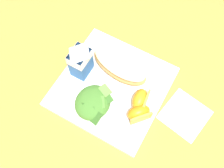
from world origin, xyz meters
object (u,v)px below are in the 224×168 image
object	(u,v)px
orange_wedge_front	(139,113)
orange_wedge_middle	(140,100)
cheesy_pizza_bread	(120,65)
paper_napkin	(185,115)
green_salad_pile	(93,102)
white_plate	(112,87)
milk_carton	(81,59)

from	to	relation	value
orange_wedge_front	orange_wedge_middle	size ratio (longest dim) A/B	1.07
cheesy_pizza_bread	orange_wedge_front	world-z (taller)	orange_wedge_front
paper_napkin	green_salad_pile	bearing A→B (deg)	114.43
orange_wedge_front	paper_napkin	distance (m)	0.13
white_plate	green_salad_pile	world-z (taller)	green_salad_pile
cheesy_pizza_bread	milk_carton	distance (m)	0.11
cheesy_pizza_bread	white_plate	bearing A→B (deg)	-171.92
orange_wedge_front	orange_wedge_middle	world-z (taller)	same
orange_wedge_front	orange_wedge_middle	xyz separation A→B (m)	(0.03, 0.01, 0.00)
milk_carton	paper_napkin	xyz separation A→B (m)	(0.03, -0.30, -0.07)
milk_carton	orange_wedge_middle	size ratio (longest dim) A/B	1.71
cheesy_pizza_bread	green_salad_pile	xyz separation A→B (m)	(-0.13, 0.01, 0.00)
cheesy_pizza_bread	green_salad_pile	distance (m)	0.13
orange_wedge_middle	milk_carton	bearing A→B (deg)	87.38
green_salad_pile	orange_wedge_front	xyz separation A→B (m)	(0.03, -0.12, -0.00)
orange_wedge_front	paper_napkin	world-z (taller)	orange_wedge_front
milk_carton	green_salad_pile	bearing A→B (deg)	-133.20
cheesy_pizza_bread	milk_carton	bearing A→B (deg)	122.78
milk_carton	paper_napkin	world-z (taller)	milk_carton
orange_wedge_middle	green_salad_pile	bearing A→B (deg)	123.11
cheesy_pizza_bread	orange_wedge_front	distance (m)	0.15
green_salad_pile	orange_wedge_front	size ratio (longest dim) A/B	1.55
paper_napkin	cheesy_pizza_bread	bearing A→B (deg)	81.93
orange_wedge_front	cheesy_pizza_bread	bearing A→B (deg)	47.99
white_plate	orange_wedge_middle	xyz separation A→B (m)	(-0.01, -0.09, 0.03)
green_salad_pile	orange_wedge_middle	size ratio (longest dim) A/B	1.66
green_salad_pile	orange_wedge_front	bearing A→B (deg)	-74.51
green_salad_pile	paper_napkin	world-z (taller)	green_salad_pile
white_plate	cheesy_pizza_bread	size ratio (longest dim) A/B	1.55
green_salad_pile	orange_wedge_middle	bearing A→B (deg)	-56.89
green_salad_pile	paper_napkin	bearing A→B (deg)	-65.57
milk_carton	paper_napkin	distance (m)	0.31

